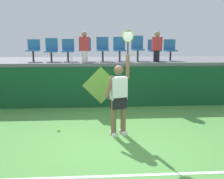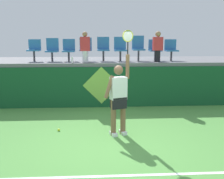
{
  "view_description": "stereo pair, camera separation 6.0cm",
  "coord_description": "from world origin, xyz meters",
  "px_view_note": "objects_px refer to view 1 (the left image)",
  "views": [
    {
      "loc": [
        -0.35,
        -5.7,
        2.4
      ],
      "look_at": [
        0.12,
        1.22,
        1.04
      ],
      "focal_mm": 43.73,
      "sensor_mm": 36.0,
      "label": 1
    },
    {
      "loc": [
        -0.29,
        -5.7,
        2.4
      ],
      "look_at": [
        0.12,
        1.22,
        1.04
      ],
      "focal_mm": 43.73,
      "sensor_mm": 36.0,
      "label": 2
    }
  ],
  "objects_px": {
    "stadium_chair_3": "(85,48)",
    "stadium_chair_4": "(103,48)",
    "stadium_chair_7": "(154,49)",
    "stadium_chair_8": "(170,49)",
    "stadium_chair_0": "(33,49)",
    "stadium_chair_5": "(119,48)",
    "spectator_0": "(157,46)",
    "spectator_1": "(84,47)",
    "stadium_chair_6": "(138,47)",
    "water_bottle": "(72,60)",
    "stadium_chair_1": "(51,49)",
    "tennis_ball": "(59,130)",
    "tennis_player": "(119,96)",
    "stadium_chair_2": "(68,49)"
  },
  "relations": [
    {
      "from": "stadium_chair_3",
      "to": "stadium_chair_8",
      "type": "bearing_deg",
      "value": -0.05
    },
    {
      "from": "stadium_chair_8",
      "to": "spectator_1",
      "type": "height_order",
      "value": "spectator_1"
    },
    {
      "from": "stadium_chair_6",
      "to": "stadium_chair_7",
      "type": "xyz_separation_m",
      "value": [
        0.62,
        -0.01,
        -0.07
      ]
    },
    {
      "from": "stadium_chair_7",
      "to": "stadium_chair_8",
      "type": "relative_size",
      "value": 0.99
    },
    {
      "from": "tennis_ball",
      "to": "stadium_chair_5",
      "type": "xyz_separation_m",
      "value": [
        1.87,
        3.29,
        1.95
      ]
    },
    {
      "from": "stadium_chair_1",
      "to": "stadium_chair_6",
      "type": "xyz_separation_m",
      "value": [
        3.13,
        0.0,
        0.06
      ]
    },
    {
      "from": "stadium_chair_4",
      "to": "tennis_player",
      "type": "bearing_deg",
      "value": -85.93
    },
    {
      "from": "spectator_0",
      "to": "stadium_chair_3",
      "type": "bearing_deg",
      "value": 170.09
    },
    {
      "from": "water_bottle",
      "to": "stadium_chair_7",
      "type": "xyz_separation_m",
      "value": [
        2.98,
        0.71,
        0.33
      ]
    },
    {
      "from": "water_bottle",
      "to": "stadium_chair_0",
      "type": "xyz_separation_m",
      "value": [
        -1.4,
        0.71,
        0.35
      ]
    },
    {
      "from": "spectator_0",
      "to": "spectator_1",
      "type": "height_order",
      "value": "spectator_0"
    },
    {
      "from": "stadium_chair_5",
      "to": "spectator_0",
      "type": "bearing_deg",
      "value": -19.31
    },
    {
      "from": "stadium_chair_5",
      "to": "spectator_0",
      "type": "relative_size",
      "value": 0.82
    },
    {
      "from": "tennis_player",
      "to": "stadium_chair_8",
      "type": "relative_size",
      "value": 3.25
    },
    {
      "from": "stadium_chair_3",
      "to": "stadium_chair_8",
      "type": "xyz_separation_m",
      "value": [
        3.15,
        -0.0,
        -0.04
      ]
    },
    {
      "from": "tennis_player",
      "to": "stadium_chair_8",
      "type": "distance_m",
      "value": 4.37
    },
    {
      "from": "stadium_chair_8",
      "to": "spectator_1",
      "type": "distance_m",
      "value": 3.18
    },
    {
      "from": "stadium_chair_3",
      "to": "spectator_1",
      "type": "height_order",
      "value": "spectator_1"
    },
    {
      "from": "stadium_chair_2",
      "to": "stadium_chair_8",
      "type": "xyz_separation_m",
      "value": [
        3.76,
        -0.0,
        0.0
      ]
    },
    {
      "from": "stadium_chair_4",
      "to": "stadium_chair_6",
      "type": "xyz_separation_m",
      "value": [
        1.28,
        0.0,
        0.02
      ]
    },
    {
      "from": "tennis_ball",
      "to": "stadium_chair_0",
      "type": "xyz_separation_m",
      "value": [
        -1.23,
        3.28,
        1.93
      ]
    },
    {
      "from": "stadium_chair_8",
      "to": "stadium_chair_1",
      "type": "bearing_deg",
      "value": 179.91
    },
    {
      "from": "tennis_player",
      "to": "spectator_0",
      "type": "bearing_deg",
      "value": 62.64
    },
    {
      "from": "tennis_ball",
      "to": "stadium_chair_3",
      "type": "xyz_separation_m",
      "value": [
        0.61,
        3.28,
        1.95
      ]
    },
    {
      "from": "stadium_chair_1",
      "to": "stadium_chair_4",
      "type": "xyz_separation_m",
      "value": [
        1.84,
        -0.0,
        0.04
      ]
    },
    {
      "from": "stadium_chair_3",
      "to": "spectator_0",
      "type": "distance_m",
      "value": 2.59
    },
    {
      "from": "stadium_chair_8",
      "to": "stadium_chair_6",
      "type": "bearing_deg",
      "value": 179.56
    },
    {
      "from": "stadium_chair_2",
      "to": "tennis_player",
      "type": "bearing_deg",
      "value": -67.39
    },
    {
      "from": "stadium_chair_3",
      "to": "stadium_chair_4",
      "type": "distance_m",
      "value": 0.64
    },
    {
      "from": "stadium_chair_2",
      "to": "stadium_chair_3",
      "type": "xyz_separation_m",
      "value": [
        0.61,
        -0.0,
        0.04
      ]
    },
    {
      "from": "tennis_ball",
      "to": "stadium_chair_5",
      "type": "distance_m",
      "value": 4.26
    },
    {
      "from": "stadium_chair_3",
      "to": "spectator_0",
      "type": "xyz_separation_m",
      "value": [
        2.55,
        -0.44,
        0.08
      ]
    },
    {
      "from": "tennis_ball",
      "to": "spectator_1",
      "type": "xyz_separation_m",
      "value": [
        0.61,
        2.83,
        2.02
      ]
    },
    {
      "from": "stadium_chair_1",
      "to": "stadium_chair_3",
      "type": "relative_size",
      "value": 0.98
    },
    {
      "from": "stadium_chair_0",
      "to": "stadium_chair_5",
      "type": "height_order",
      "value": "stadium_chair_5"
    },
    {
      "from": "water_bottle",
      "to": "spectator_1",
      "type": "distance_m",
      "value": 0.67
    },
    {
      "from": "water_bottle",
      "to": "stadium_chair_8",
      "type": "relative_size",
      "value": 0.27
    },
    {
      "from": "water_bottle",
      "to": "stadium_chair_8",
      "type": "xyz_separation_m",
      "value": [
        3.58,
        0.71,
        0.33
      ]
    },
    {
      "from": "stadium_chair_4",
      "to": "stadium_chair_3",
      "type": "bearing_deg",
      "value": -179.68
    },
    {
      "from": "stadium_chair_0",
      "to": "stadium_chair_2",
      "type": "bearing_deg",
      "value": 0.29
    },
    {
      "from": "stadium_chair_0",
      "to": "stadium_chair_6",
      "type": "height_order",
      "value": "stadium_chair_6"
    },
    {
      "from": "stadium_chair_1",
      "to": "stadium_chair_8",
      "type": "bearing_deg",
      "value": -0.09
    },
    {
      "from": "tennis_player",
      "to": "water_bottle",
      "type": "distance_m",
      "value": 3.26
    },
    {
      "from": "tennis_player",
      "to": "stadium_chair_8",
      "type": "height_order",
      "value": "tennis_player"
    },
    {
      "from": "stadium_chair_4",
      "to": "spectator_1",
      "type": "xyz_separation_m",
      "value": [
        -0.64,
        -0.45,
        0.06
      ]
    },
    {
      "from": "stadium_chair_1",
      "to": "stadium_chair_4",
      "type": "relative_size",
      "value": 0.95
    },
    {
      "from": "stadium_chair_5",
      "to": "stadium_chair_7",
      "type": "xyz_separation_m",
      "value": [
        1.28,
        -0.01,
        -0.04
      ]
    },
    {
      "from": "stadium_chair_0",
      "to": "stadium_chair_8",
      "type": "relative_size",
      "value": 1.0
    },
    {
      "from": "stadium_chair_7",
      "to": "spectator_0",
      "type": "bearing_deg",
      "value": -90.0
    },
    {
      "from": "water_bottle",
      "to": "stadium_chair_2",
      "type": "relative_size",
      "value": 0.26
    }
  ]
}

